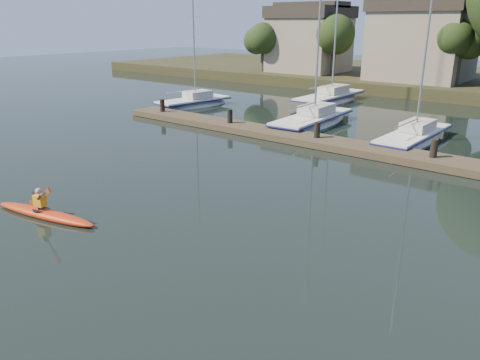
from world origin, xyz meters
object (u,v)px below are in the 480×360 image
Objects in this scene: sailboat_0 at (194,109)px; sailboat_2 at (413,145)px; dock at (370,150)px; sailboat_1 at (312,129)px; kayak at (44,212)px; sailboat_5 at (330,105)px.

sailboat_2 reaches higher than sailboat_0.
sailboat_0 is 17.08m from sailboat_2.
sailboat_1 is at bearing 144.56° from dock.
kayak reaches higher than dock.
kayak is 15.12m from dock.
dock is 2.34× the size of sailboat_1.
sailboat_5 reaches higher than kayak.
dock is at bearing -101.39° from sailboat_2.
sailboat_5 is at bearing 125.75° from dock.
sailboat_0 is at bearing 175.37° from sailboat_1.
sailboat_0 is at bearing 165.17° from dock.
sailboat_0 is 10.65m from sailboat_1.
sailboat_2 reaches higher than kayak.
sailboat_1 reaches higher than sailboat_2.
dock is 2.12× the size of sailboat_5.
dock is 15.55m from sailboat_5.
kayak is 0.30× the size of sailboat_1.
sailboat_1 is 0.91× the size of sailboat_5.
sailboat_1 is at bearing -68.08° from sailboat_5.
sailboat_2 is at bearing -41.94° from sailboat_5.
sailboat_2 is at bearing 59.40° from kayak.
sailboat_1 is 6.43m from sailboat_2.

